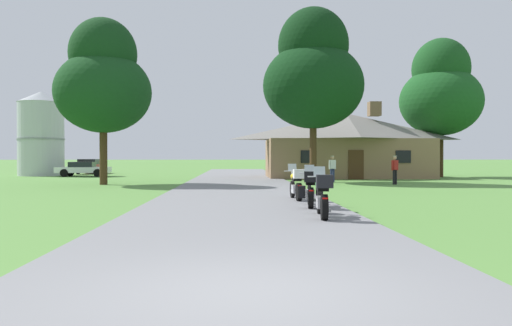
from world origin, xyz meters
TOP-DOWN VIEW (x-y plane):
  - ground_plane at (0.00, 20.00)m, footprint 500.00×500.00m
  - asphalt_driveway at (0.00, 18.00)m, footprint 6.40×80.00m
  - motorcycle_green_nearest_to_camera at (2.09, 7.12)m, footprint 0.66×2.08m
  - motorcycle_black_second_in_row at (2.17, 9.81)m, footprint 0.86×2.08m
  - motorcycle_yellow_farthest_in_row at (2.06, 12.49)m, footprint 0.66×2.08m
  - stone_lodge at (8.42, 33.07)m, footprint 12.91×6.70m
  - bystander_white_shirt_near_lodge at (6.03, 26.30)m, footprint 0.50×0.36m
  - bystander_red_shirt_beside_signpost at (9.13, 23.33)m, footprint 0.47×0.38m
  - tree_left_near at (-7.83, 23.84)m, footprint 5.54×5.54m
  - tree_right_of_lodge at (16.14, 33.81)m, footprint 6.43×6.43m
  - tree_by_lodge_front at (4.76, 26.10)m, footprint 6.38×6.38m
  - metal_silo_distant at (-16.90, 38.40)m, footprint 3.90×3.90m
  - parked_red_suv_far_left at (-13.94, 43.01)m, footprint 1.95×4.62m
  - parked_white_sedan_far_left at (-12.64, 36.08)m, footprint 4.29×2.08m

SIDE VIEW (x-z plane):
  - ground_plane at x=0.00m, z-range 0.00..0.00m
  - asphalt_driveway at x=0.00m, z-range 0.00..0.06m
  - motorcycle_black_second_in_row at x=2.17m, z-range -0.04..1.26m
  - motorcycle_green_nearest_to_camera at x=2.09m, z-range -0.03..1.27m
  - motorcycle_yellow_farthest_in_row at x=2.06m, z-range -0.03..1.27m
  - parked_white_sedan_far_left at x=-12.64m, z-range 0.04..1.24m
  - parked_red_suv_far_left at x=-13.94m, z-range 0.08..1.48m
  - bystander_white_shirt_near_lodge at x=6.03m, z-range 0.11..1.79m
  - bystander_red_shirt_beside_signpost at x=9.13m, z-range 0.11..1.79m
  - stone_lodge at x=8.42m, z-range -0.37..5.51m
  - metal_silo_distant at x=-16.90m, z-range 0.01..7.24m
  - tree_left_near at x=-7.83m, z-range 1.19..10.85m
  - tree_right_of_lodge at x=16.14m, z-range 1.29..12.32m
  - tree_by_lodge_front at x=4.76m, z-range 1.35..12.41m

